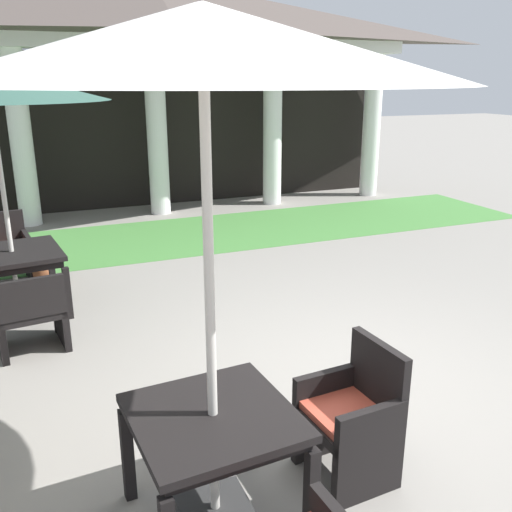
% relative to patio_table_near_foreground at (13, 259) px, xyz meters
% --- Properties ---
extents(ground_plane, '(60.00, 60.00, 0.00)m').
position_rel_patio_table_near_foreground_xyz_m(ground_plane, '(2.64, -2.89, -0.63)').
color(ground_plane, gray).
extents(background_pavilion, '(10.79, 2.69, 4.26)m').
position_rel_patio_table_near_foreground_xyz_m(background_pavilion, '(2.64, 4.35, 2.68)').
color(background_pavilion, white).
rests_on(background_pavilion, ground).
extents(lawn_strip, '(12.59, 2.42, 0.01)m').
position_rel_patio_table_near_foreground_xyz_m(lawn_strip, '(2.64, 2.44, -0.62)').
color(lawn_strip, '#47843D').
rests_on(lawn_strip, ground).
extents(patio_table_near_foreground, '(1.12, 1.12, 0.72)m').
position_rel_patio_table_near_foreground_xyz_m(patio_table_near_foreground, '(0.00, 0.00, 0.00)').
color(patio_table_near_foreground, black).
rests_on(patio_table_near_foreground, ground).
extents(patio_chair_near_foreground_south, '(0.70, 0.64, 0.80)m').
position_rel_patio_table_near_foreground_xyz_m(patio_chair_near_foreground_south, '(0.13, -1.05, -0.24)').
color(patio_chair_near_foreground_south, black).
rests_on(patio_chair_near_foreground_south, ground).
extents(patio_chair_near_foreground_north, '(0.69, 0.65, 0.91)m').
position_rel_patio_table_near_foreground_xyz_m(patio_chair_near_foreground_north, '(-0.13, 1.06, -0.21)').
color(patio_chair_near_foreground_north, black).
rests_on(patio_chair_near_foreground_north, ground).
extents(patio_table_mid_right, '(0.96, 0.96, 0.74)m').
position_rel_patio_table_near_foreground_xyz_m(patio_table_mid_right, '(1.07, -3.87, 0.01)').
color(patio_table_mid_right, black).
rests_on(patio_table_mid_right, ground).
extents(patio_umbrella_mid_right, '(2.50, 2.50, 2.95)m').
position_rel_patio_table_near_foreground_xyz_m(patio_umbrella_mid_right, '(1.07, -3.87, 2.06)').
color(patio_umbrella_mid_right, '#2D2D2D').
rests_on(patio_umbrella_mid_right, ground).
extents(patio_chair_mid_right_east, '(0.55, 0.60, 0.93)m').
position_rel_patio_table_near_foreground_xyz_m(patio_chair_mid_right_east, '(2.04, -3.80, -0.21)').
color(patio_chair_mid_right_east, black).
rests_on(patio_chair_mid_right_east, ground).
extents(terracotta_urn, '(0.26, 0.26, 0.46)m').
position_rel_patio_table_near_foreground_xyz_m(terracotta_urn, '(0.30, 0.81, -0.43)').
color(terracotta_urn, '#9E5633').
rests_on(terracotta_urn, ground).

